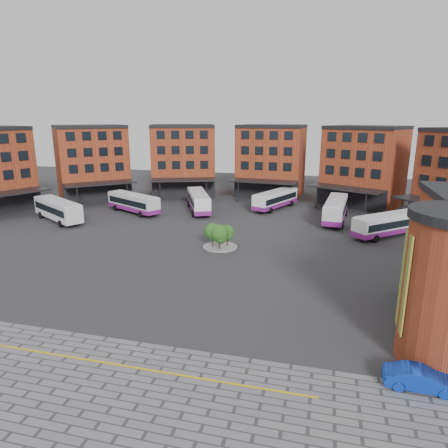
% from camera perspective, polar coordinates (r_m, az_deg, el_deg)
% --- Properties ---
extents(ground, '(160.00, 160.00, 0.00)m').
position_cam_1_polar(ground, '(41.23, -7.62, -8.21)').
color(ground, '#28282B').
rests_on(ground, ground).
extents(yellow_line, '(26.00, 0.15, 0.02)m').
position_cam_1_polar(yellow_line, '(29.35, -14.49, -18.95)').
color(yellow_line, gold).
rests_on(yellow_line, paving_zone).
extents(main_building, '(94.14, 42.48, 14.60)m').
position_cam_1_polar(main_building, '(76.28, -0.41, 8.35)').
color(main_building, maroon).
rests_on(main_building, ground).
extents(tree_island, '(4.40, 4.40, 3.31)m').
position_cam_1_polar(tree_island, '(50.20, -0.72, -1.45)').
color(tree_island, gray).
rests_on(tree_island, ground).
extents(bus_a, '(11.82, 8.63, 3.43)m').
position_cam_1_polar(bus_a, '(68.75, -22.67, 2.03)').
color(bus_a, silver).
rests_on(bus_a, ground).
extents(bus_b, '(11.54, 7.81, 3.28)m').
position_cam_1_polar(bus_b, '(70.91, -12.82, 2.98)').
color(bus_b, silver).
rests_on(bus_b, ground).
extents(bus_c, '(7.59, 12.16, 3.41)m').
position_cam_1_polar(bus_c, '(70.37, -3.67, 3.30)').
color(bus_c, white).
rests_on(bus_c, ground).
extents(bus_d, '(7.08, 11.62, 3.25)m').
position_cam_1_polar(bus_d, '(72.81, 7.37, 3.54)').
color(bus_d, white).
rests_on(bus_d, ground).
extents(bus_e, '(4.11, 12.79, 3.54)m').
position_cam_1_polar(bus_e, '(66.03, 15.66, 2.04)').
color(bus_e, silver).
rests_on(bus_e, ground).
extents(bus_f, '(10.23, 9.62, 3.22)m').
position_cam_1_polar(bus_f, '(59.88, 22.41, -0.04)').
color(bus_f, silver).
rests_on(bus_f, ground).
extents(blue_car, '(4.35, 1.59, 1.42)m').
position_cam_1_polar(blue_car, '(28.83, 26.26, -19.21)').
color(blue_car, '#0D30AA').
rests_on(blue_car, ground).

